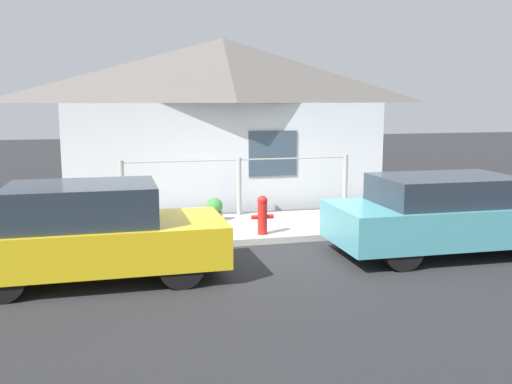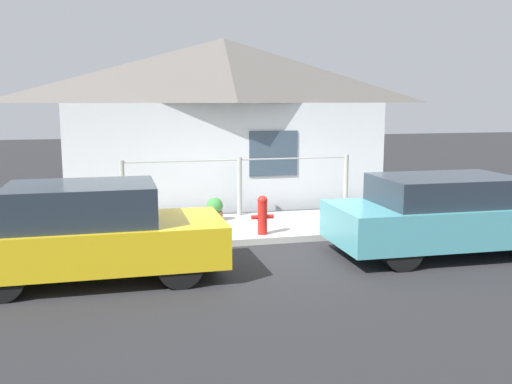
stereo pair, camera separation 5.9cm
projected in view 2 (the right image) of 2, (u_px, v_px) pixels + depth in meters
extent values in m
plane|color=#262628|center=(265.00, 245.00, 10.05)|extent=(60.00, 60.00, 0.00)
cube|color=#B2AFA8|center=(251.00, 228.00, 11.14)|extent=(24.00, 2.28, 0.12)
cube|color=silver|center=(233.00, 160.00, 12.50)|extent=(7.14, 0.12, 2.46)
cube|color=#384756|center=(273.00, 153.00, 12.63)|extent=(1.10, 0.04, 1.00)
pyramid|color=#605B56|center=(224.00, 71.00, 13.18)|extent=(7.54, 2.20, 1.47)
cylinder|color=#999993|center=(123.00, 191.00, 11.41)|extent=(0.10, 0.10, 1.22)
cylinder|color=#999993|center=(240.00, 186.00, 11.98)|extent=(0.10, 0.10, 1.22)
cylinder|color=#999993|center=(346.00, 182.00, 12.56)|extent=(0.10, 0.10, 1.22)
cylinder|color=#999993|center=(239.00, 160.00, 11.89)|extent=(4.80, 0.03, 0.03)
cube|color=gold|center=(94.00, 243.00, 8.05)|extent=(3.66, 1.61, 0.59)
cube|color=#232D38|center=(81.00, 204.00, 7.92)|extent=(2.02, 1.42, 0.55)
cylinder|color=black|center=(171.00, 242.00, 9.00)|extent=(0.62, 0.20, 0.62)
cylinder|color=black|center=(180.00, 266.00, 7.70)|extent=(0.62, 0.20, 0.62)
cylinder|color=black|center=(17.00, 251.00, 8.47)|extent=(0.62, 0.20, 0.62)
cylinder|color=black|center=(0.00, 278.00, 7.16)|extent=(0.62, 0.20, 0.62)
cube|color=teal|center=(452.00, 221.00, 9.40)|extent=(4.05, 1.73, 0.62)
cube|color=#232D38|center=(445.00, 190.00, 9.28)|extent=(2.24, 1.50, 0.45)
cylinder|color=black|center=(491.00, 222.00, 10.40)|extent=(0.64, 0.21, 0.63)
cylinder|color=black|center=(364.00, 229.00, 9.85)|extent=(0.64, 0.21, 0.63)
cylinder|color=black|center=(402.00, 250.00, 8.48)|extent=(0.64, 0.21, 0.63)
cylinder|color=red|center=(262.00, 218.00, 10.29)|extent=(0.17, 0.17, 0.58)
sphere|color=red|center=(262.00, 201.00, 10.24)|extent=(0.18, 0.18, 0.18)
cylinder|color=red|center=(256.00, 217.00, 10.26)|extent=(0.16, 0.08, 0.08)
cylinder|color=red|center=(269.00, 217.00, 10.32)|extent=(0.16, 0.08, 0.08)
cylinder|color=#9E5638|center=(215.00, 216.00, 11.49)|extent=(0.32, 0.32, 0.18)
sphere|color=#387F38|center=(215.00, 206.00, 11.46)|extent=(0.33, 0.33, 0.33)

